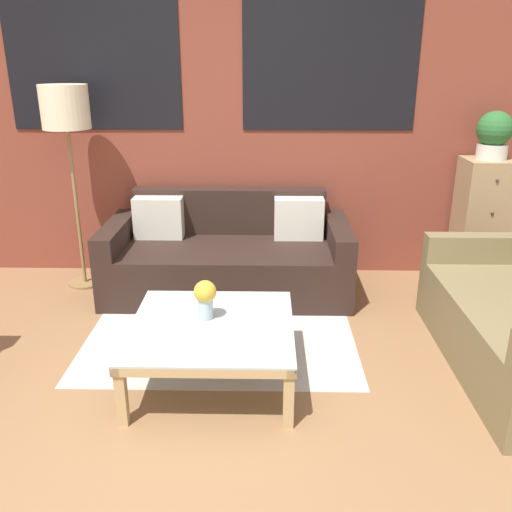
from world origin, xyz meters
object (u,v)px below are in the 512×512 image
drawer_cabinet (481,222)px  floor_lamp (66,116)px  coffee_table (212,332)px  couch_dark (228,258)px  potted_plant (494,134)px  flower_vase (205,297)px

drawer_cabinet → floor_lamp: bearing=-177.7°
coffee_table → drawer_cabinet: 2.63m
couch_dark → drawer_cabinet: 2.13m
couch_dark → potted_plant: potted_plant is taller
coffee_table → drawer_cabinet: size_ratio=0.89×
couch_dark → coffee_table: 1.35m
couch_dark → coffee_table: size_ratio=2.07×
floor_lamp → potted_plant: 3.34m
floor_lamp → flower_vase: size_ratio=6.85×
coffee_table → flower_vase: 0.21m
flower_vase → coffee_table: bearing=-60.8°
couch_dark → floor_lamp: 1.66m
drawer_cabinet → coffee_table: bearing=-143.1°
coffee_table → couch_dark: bearing=90.1°
drawer_cabinet → flower_vase: (-2.14, -1.50, -0.02)m
drawer_cabinet → potted_plant: bearing=90.0°
couch_dark → floor_lamp: size_ratio=1.19×
couch_dark → drawer_cabinet: drawer_cabinet is taller
couch_dark → flower_vase: bearing=-91.8°
drawer_cabinet → flower_vase: drawer_cabinet is taller
potted_plant → flower_vase: bearing=-145.0°
couch_dark → floor_lamp: (-1.23, 0.09, 1.12)m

